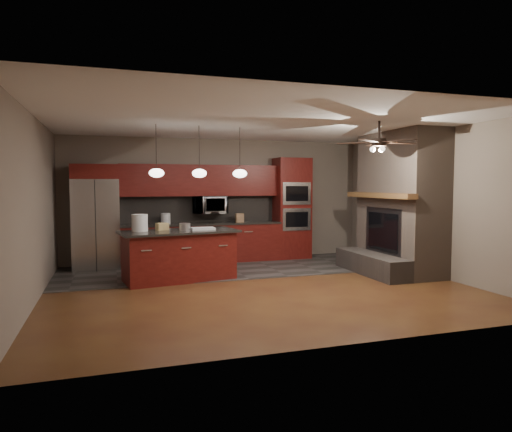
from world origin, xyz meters
name	(u,v)px	position (x,y,z in m)	size (l,w,h in m)	color
ground	(260,287)	(0.00, 0.00, 0.00)	(7.00, 7.00, 0.00)	brown
ceiling	(260,123)	(0.00, 0.00, 2.80)	(7.00, 6.00, 0.02)	white
back_wall	(219,200)	(0.00, 3.00, 1.40)	(7.00, 0.02, 2.80)	gray
right_wall	(431,203)	(3.50, 0.00, 1.40)	(0.02, 6.00, 2.80)	gray
left_wall	(34,209)	(-3.50, 0.00, 1.40)	(0.02, 6.00, 2.80)	gray
slate_tile_patch	(233,268)	(0.00, 1.80, 0.01)	(7.00, 2.40, 0.01)	#393633
fireplace_column	(398,208)	(3.04, 0.40, 1.30)	(1.30, 2.10, 2.80)	#6B594C
back_cabinetry	(201,223)	(-0.48, 2.74, 0.89)	(3.59, 0.64, 2.20)	maroon
oven_tower	(292,208)	(1.70, 2.69, 1.19)	(0.80, 0.63, 2.38)	maroon
microwave	(210,205)	(-0.27, 2.75, 1.30)	(0.73, 0.41, 0.50)	silver
refrigerator	(96,217)	(-2.71, 2.62, 1.08)	(0.93, 0.75, 2.17)	silver
kitchen_island	(179,255)	(-1.23, 0.98, 0.47)	(2.23, 1.27, 0.92)	maroon
white_bucket	(140,223)	(-1.93, 1.04, 1.07)	(0.29, 0.29, 0.31)	silver
paint_can	(185,227)	(-1.13, 0.94, 0.99)	(0.20, 0.20, 0.14)	#B1B0B5
paint_tray	(203,229)	(-0.79, 0.98, 0.94)	(0.42, 0.29, 0.04)	silver
cardboard_box	(162,227)	(-1.52, 1.13, 0.99)	(0.21, 0.15, 0.13)	tan
counter_bucket	(166,219)	(-1.27, 2.70, 1.02)	(0.21, 0.21, 0.23)	silver
counter_box	(240,218)	(0.39, 2.65, 1.00)	(0.18, 0.14, 0.20)	#8C6748
pendant_left	(157,173)	(-1.65, 0.70, 1.96)	(0.26, 0.26, 0.92)	black
pendant_center	(199,173)	(-0.90, 0.70, 1.96)	(0.26, 0.26, 0.92)	black
pendant_right	(240,173)	(-0.15, 0.70, 1.96)	(0.26, 0.26, 0.92)	black
ceiling_fan	(379,142)	(1.80, -0.80, 2.46)	(1.27, 1.33, 0.41)	black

